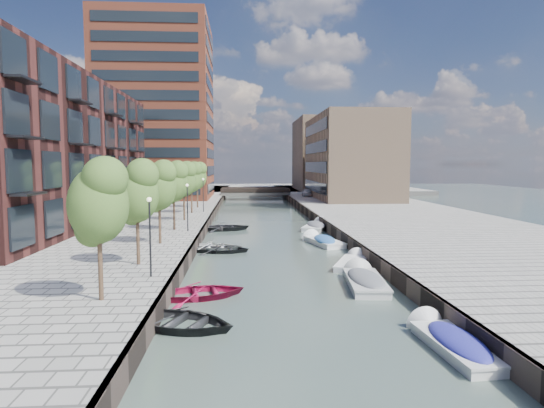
{
  "coord_description": "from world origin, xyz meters",
  "views": [
    {
      "loc": [
        -2.45,
        -15.43,
        6.79
      ],
      "look_at": [
        0.0,
        22.06,
        3.5
      ],
      "focal_mm": 30.0,
      "sensor_mm": 36.0,
      "label": 1
    }
  ],
  "objects": [
    {
      "name": "water",
      "position": [
        0.0,
        40.0,
        0.0
      ],
      "size": [
        300.0,
        300.0,
        0.0
      ],
      "primitive_type": "plane",
      "color": "#38473F",
      "rests_on": "ground"
    },
    {
      "name": "quay_right",
      "position": [
        16.0,
        40.0,
        0.5
      ],
      "size": [
        20.0,
        140.0,
        1.0
      ],
      "primitive_type": "cube",
      "color": "gray",
      "rests_on": "ground"
    },
    {
      "name": "quay_wall_left",
      "position": [
        -6.1,
        40.0,
        0.5
      ],
      "size": [
        0.25,
        140.0,
        1.0
      ],
      "primitive_type": "cube",
      "color": "#332823",
      "rests_on": "ground"
    },
    {
      "name": "quay_wall_right",
      "position": [
        6.1,
        40.0,
        0.5
      ],
      "size": [
        0.25,
        140.0,
        1.0
      ],
      "primitive_type": "cube",
      "color": "#332823",
      "rests_on": "ground"
    },
    {
      "name": "far_closure",
      "position": [
        0.0,
        100.0,
        0.5
      ],
      "size": [
        80.0,
        40.0,
        1.0
      ],
      "primitive_type": "cube",
      "color": "gray",
      "rests_on": "ground"
    },
    {
      "name": "apartment_block",
      "position": [
        -20.0,
        30.0,
        8.0
      ],
      "size": [
        8.0,
        38.0,
        14.0
      ],
      "primitive_type": "cube",
      "color": "black",
      "rests_on": "quay_left"
    },
    {
      "name": "tower",
      "position": [
        -17.0,
        65.0,
        16.0
      ],
      "size": [
        18.0,
        18.0,
        30.0
      ],
      "primitive_type": "cube",
      "color": "brown",
      "rests_on": "quay_left"
    },
    {
      "name": "tan_block_near",
      "position": [
        16.0,
        62.0,
        8.0
      ],
      "size": [
        12.0,
        25.0,
        14.0
      ],
      "primitive_type": "cube",
      "color": "#9B7A5F",
      "rests_on": "quay_right"
    },
    {
      "name": "tan_block_far",
      "position": [
        16.0,
        88.0,
        9.0
      ],
      "size": [
        12.0,
        20.0,
        16.0
      ],
      "primitive_type": "cube",
      "color": "#9B7A5F",
      "rests_on": "quay_right"
    },
    {
      "name": "bridge",
      "position": [
        0.0,
        72.0,
        1.39
      ],
      "size": [
        13.0,
        6.0,
        1.3
      ],
      "color": "gray",
      "rests_on": "ground"
    },
    {
      "name": "tree_0",
      "position": [
        -8.5,
        4.0,
        5.31
      ],
      "size": [
        2.5,
        2.5,
        5.95
      ],
      "color": "#382619",
      "rests_on": "quay_left"
    },
    {
      "name": "tree_1",
      "position": [
        -8.5,
        11.0,
        5.31
      ],
      "size": [
        2.5,
        2.5,
        5.95
      ],
      "color": "#382619",
      "rests_on": "quay_left"
    },
    {
      "name": "tree_2",
      "position": [
        -8.5,
        18.0,
        5.31
      ],
      "size": [
        2.5,
        2.5,
        5.95
      ],
      "color": "#382619",
      "rests_on": "quay_left"
    },
    {
      "name": "tree_3",
      "position": [
        -8.5,
        25.0,
        5.31
      ],
      "size": [
        2.5,
        2.5,
        5.95
      ],
      "color": "#382619",
      "rests_on": "quay_left"
    },
    {
      "name": "tree_4",
      "position": [
        -8.5,
        32.0,
        5.31
      ],
      "size": [
        2.5,
        2.5,
        5.95
      ],
      "color": "#382619",
      "rests_on": "quay_left"
    },
    {
      "name": "tree_5",
      "position": [
        -8.5,
        39.0,
        5.31
      ],
      "size": [
        2.5,
        2.5,
        5.95
      ],
      "color": "#382619",
      "rests_on": "quay_left"
    },
    {
      "name": "tree_6",
      "position": [
        -8.5,
        46.0,
        5.31
      ],
      "size": [
        2.5,
        2.5,
        5.95
      ],
      "color": "#382619",
      "rests_on": "quay_left"
    },
    {
      "name": "lamp_0",
      "position": [
        -7.2,
        8.0,
        3.51
      ],
      "size": [
        0.24,
        0.24,
        4.12
      ],
      "color": "black",
      "rests_on": "quay_left"
    },
    {
      "name": "lamp_1",
      "position": [
        -7.2,
        24.0,
        3.51
      ],
      "size": [
        0.24,
        0.24,
        4.12
      ],
      "color": "black",
      "rests_on": "quay_left"
    },
    {
      "name": "lamp_2",
      "position": [
        -7.2,
        40.0,
        3.51
      ],
      "size": [
        0.24,
        0.24,
        4.12
      ],
      "color": "black",
      "rests_on": "quay_left"
    },
    {
      "name": "sloop_0",
      "position": [
        -5.08,
        3.16,
        0.0
      ],
      "size": [
        5.86,
        5.14,
        1.01
      ],
      "primitive_type": "imported",
      "rotation": [
        0.0,
        0.0,
        1.16
      ],
      "color": "black",
      "rests_on": "ground"
    },
    {
      "name": "sloop_1",
      "position": [
        -4.08,
        19.49,
        0.0
      ],
      "size": [
        4.69,
        3.64,
        0.89
      ],
      "primitive_type": "imported",
      "rotation": [
        0.0,
        0.0,
        1.43
      ],
      "color": "black",
      "rests_on": "ground"
    },
    {
      "name": "sloop_2",
      "position": [
        -4.59,
        7.51,
        0.0
      ],
      "size": [
        5.17,
        4.2,
        0.94
      ],
      "primitive_type": "imported",
      "rotation": [
        0.0,
        0.0,
        1.8
      ],
      "color": "maroon",
      "rests_on": "ground"
    },
    {
      "name": "sloop_3",
      "position": [
        -4.84,
        20.33,
        0.0
      ],
      "size": [
        5.2,
        4.05,
        0.98
      ],
      "primitive_type": "imported",
      "rotation": [
        0.0,
        0.0,
        1.42
      ],
      "color": "#B7B7B5",
      "rests_on": "ground"
    },
    {
      "name": "sloop_4",
      "position": [
        -4.3,
        31.28,
        0.0
      ],
      "size": [
        5.59,
        4.33,
        1.07
      ],
      "primitive_type": "imported",
      "rotation": [
        0.0,
        0.0,
        1.7
      ],
      "color": "black",
      "rests_on": "ground"
    },
    {
      "name": "motorboat_0",
      "position": [
        5.28,
        0.46,
        0.19
      ],
      "size": [
        1.98,
        4.9,
        1.6
      ],
      "color": "silver",
      "rests_on": "ground"
    },
    {
      "name": "motorboat_1",
      "position": [
        4.4,
        9.39,
        0.22
      ],
      "size": [
        2.45,
        5.69,
        1.84
      ],
      "color": "#B2B2B0",
      "rests_on": "ground"
    },
    {
      "name": "motorboat_2",
      "position": [
        5.01,
        14.39,
        0.09
      ],
      "size": [
        3.31,
        4.93,
        1.56
      ],
      "color": "white",
      "rests_on": "ground"
    },
    {
      "name": "motorboat_3",
      "position": [
        4.33,
        22.62,
        0.21
      ],
      "size": [
        3.05,
        5.48,
        1.73
      ],
      "color": "white",
      "rests_on": "ground"
    },
    {
      "name": "motorboat_4",
      "position": [
        5.38,
        31.7,
        0.23
      ],
      "size": [
        3.82,
        5.97,
        1.88
      ],
      "color": "white",
      "rests_on": "ground"
    },
    {
      "name": "car",
      "position": [
        9.27,
        66.22,
        1.69
      ],
      "size": [
        1.64,
        4.04,
        1.37
      ],
      "primitive_type": "imported",
      "rotation": [
        0.0,
        0.0,
        -0.0
      ],
      "color": "#BCBDC1",
      "rests_on": "quay_right"
    }
  ]
}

